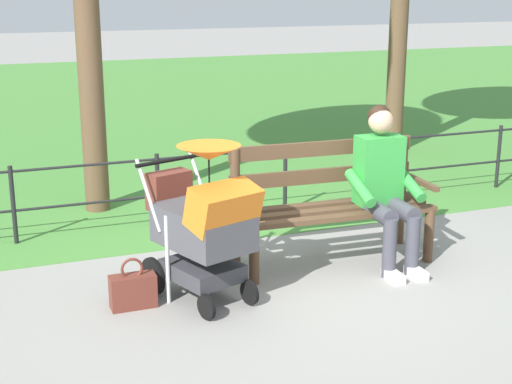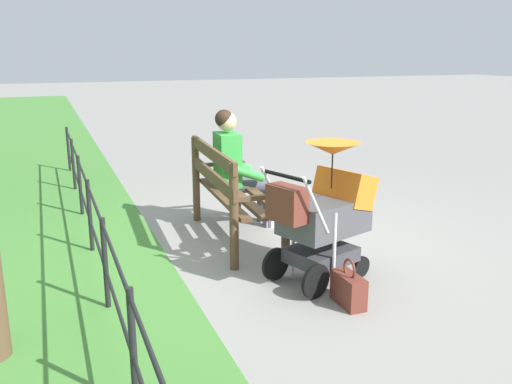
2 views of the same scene
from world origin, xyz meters
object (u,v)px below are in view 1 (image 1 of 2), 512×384
object	(u,v)px
park_bench	(329,198)
stroller	(204,221)
person_on_bench	(385,182)
handbag	(133,290)

from	to	relation	value
park_bench	stroller	bearing A→B (deg)	19.53
park_bench	person_on_bench	xyz separation A→B (m)	(-0.37, 0.22, 0.15)
handbag	park_bench	bearing A→B (deg)	-167.76
person_on_bench	stroller	world-z (taller)	person_on_bench
handbag	person_on_bench	bearing A→B (deg)	-175.92
stroller	handbag	bearing A→B (deg)	-6.07
park_bench	stroller	distance (m)	1.28
stroller	handbag	distance (m)	0.69
park_bench	person_on_bench	distance (m)	0.46
handbag	stroller	bearing A→B (deg)	173.93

